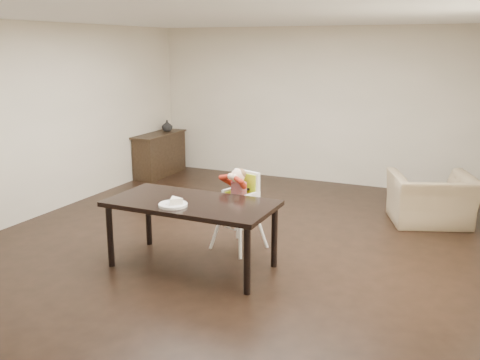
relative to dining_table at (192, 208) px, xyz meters
The scene contains 8 objects.
ground 1.06m from the dining_table, 83.14° to the left, with size 7.00×7.00×0.00m, color black.
room_walls 1.44m from the dining_table, 83.14° to the left, with size 6.02×7.02×2.71m.
dining_table is the anchor object (origin of this frame).
high_chair 0.77m from the dining_table, 71.64° to the left, with size 0.51×0.51×0.99m.
plate 0.27m from the dining_table, 109.28° to the right, with size 0.40×0.40×0.09m.
armchair 3.46m from the dining_table, 49.61° to the left, with size 1.06×0.69×0.93m, color #95805E.
sideboard 4.43m from the dining_table, 127.38° to the left, with size 0.44×1.26×0.79m.
vase 4.66m from the dining_table, 125.22° to the left, with size 0.20×0.21×0.20m, color #99999E.
Camera 1 is at (2.67, -5.61, 2.38)m, focal length 40.00 mm.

